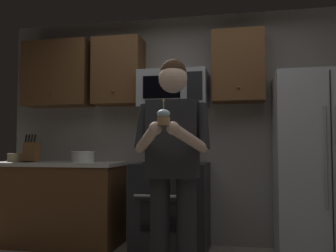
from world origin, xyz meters
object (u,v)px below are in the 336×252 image
oven_range (171,207)px  refrigerator (323,167)px  microwave (173,89)px  person (173,160)px  knife_block (31,152)px  cupcake (164,117)px  bowl_small_colored (16,157)px  bowl_large_white (83,156)px

oven_range → refrigerator: (1.50, -0.04, 0.44)m
refrigerator → microwave: bearing=174.0°
refrigerator → person: 1.67m
knife_block → person: (1.84, -1.09, -0.04)m
microwave → cupcake: size_ratio=4.26×
microwave → knife_block: size_ratio=2.31×
knife_block → bowl_small_colored: knife_block is taller
knife_block → oven_range: bearing=1.0°
microwave → refrigerator: 1.72m
person → cupcake: 0.44m
bowl_large_white → bowl_small_colored: (-0.85, 0.03, -0.01)m
bowl_small_colored → bowl_large_white: bearing=-2.3°
knife_block → bowl_large_white: bearing=4.5°
refrigerator → bowl_small_colored: size_ratio=8.74×
oven_range → person: (0.23, -1.12, 0.53)m
microwave → cupcake: bearing=-81.8°
bowl_large_white → person: bearing=-42.7°
bowl_large_white → bowl_small_colored: bowl_large_white is taller
oven_range → refrigerator: size_ratio=0.52×
knife_block → refrigerator: bearing=-0.2°
microwave → cupcake: (0.23, -1.57, -0.43)m
refrigerator → bowl_small_colored: 3.36m
knife_block → bowl_large_white: 0.61m
person → oven_range: bearing=101.5°
bowl_small_colored → refrigerator: bearing=-1.6°
microwave → person: microwave is taller
bowl_large_white → cupcake: (1.24, -1.47, 0.31)m
microwave → bowl_large_white: (-1.01, -0.10, -0.74)m
oven_range → bowl_large_white: 1.14m
oven_range → knife_block: size_ratio=2.91×
knife_block → bowl_large_white: (0.61, 0.05, -0.05)m
refrigerator → cupcake: refrigerator is taller
bowl_large_white → refrigerator: bearing=-1.3°
oven_range → cupcake: (0.23, -1.45, 0.83)m
oven_range → refrigerator: refrigerator is taller
oven_range → cupcake: cupcake is taller
oven_range → person: bearing=-78.5°
bowl_small_colored → cupcake: bearing=-35.8°
oven_range → person: size_ratio=0.53×
refrigerator → person: bearing=-139.6°
microwave → bowl_large_white: microwave is taller
oven_range → bowl_large_white: bowl_large_white is taller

